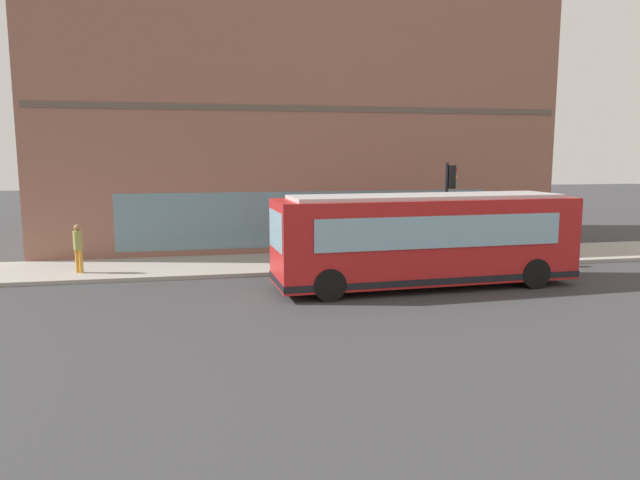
# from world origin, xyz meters

# --- Properties ---
(ground) EXTENTS (120.00, 120.00, 0.00)m
(ground) POSITION_xyz_m (0.00, 0.00, 0.00)
(ground) COLOR #38383A
(sidewalk_curb) EXTENTS (4.13, 40.00, 0.15)m
(sidewalk_curb) POSITION_xyz_m (4.67, 0.00, 0.07)
(sidewalk_curb) COLOR #9E9991
(sidewalk_curb) RESTS_ON ground
(building_corner) EXTENTS (9.40, 23.09, 11.44)m
(building_corner) POSITION_xyz_m (11.41, 0.00, 5.71)
(building_corner) COLOR #8C5B4C
(building_corner) RESTS_ON ground
(city_bus_nearside) EXTENTS (3.03, 10.15, 3.07)m
(city_bus_nearside) POSITION_xyz_m (-0.02, -2.65, 1.55)
(city_bus_nearside) COLOR red
(city_bus_nearside) RESTS_ON ground
(traffic_light_near_corner) EXTENTS (0.32, 0.49, 3.91)m
(traffic_light_near_corner) POSITION_xyz_m (3.26, -4.91, 2.87)
(traffic_light_near_corner) COLOR black
(traffic_light_near_corner) RESTS_ON sidewalk_curb
(fire_hydrant) EXTENTS (0.35, 0.35, 0.74)m
(fire_hydrant) POSITION_xyz_m (4.28, 0.71, 0.51)
(fire_hydrant) COLOR gold
(fire_hydrant) RESTS_ON sidewalk_curb
(pedestrian_near_hydrant) EXTENTS (0.32, 0.32, 1.75)m
(pedestrian_near_hydrant) POSITION_xyz_m (3.90, 8.94, 1.16)
(pedestrian_near_hydrant) COLOR gold
(pedestrian_near_hydrant) RESTS_ON sidewalk_curb
(pedestrian_near_building_entrance) EXTENTS (0.32, 0.32, 1.62)m
(pedestrian_near_building_entrance) POSITION_xyz_m (5.71, -1.74, 1.08)
(pedestrian_near_building_entrance) COLOR silver
(pedestrian_near_building_entrance) RESTS_ON sidewalk_curb
(newspaper_vending_box) EXTENTS (0.44, 0.43, 0.90)m
(newspaper_vending_box) POSITION_xyz_m (5.63, -3.14, 0.60)
(newspaper_vending_box) COLOR #197233
(newspaper_vending_box) RESTS_ON sidewalk_curb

